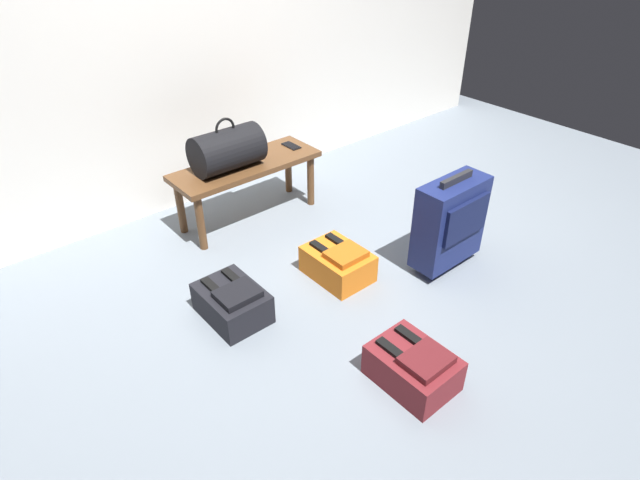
{
  "coord_description": "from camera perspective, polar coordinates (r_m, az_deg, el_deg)",
  "views": [
    {
      "loc": [
        -1.62,
        -1.63,
        1.9
      ],
      "look_at": [
        -0.02,
        0.25,
        0.25
      ],
      "focal_mm": 29.58,
      "sensor_mm": 36.0,
      "label": 1
    }
  ],
  "objects": [
    {
      "name": "ground_plane",
      "position": [
        2.98,
        3.44,
        -5.94
      ],
      "size": [
        6.6,
        6.6,
        0.0
      ],
      "primitive_type": "plane",
      "color": "slate"
    },
    {
      "name": "bench",
      "position": [
        3.54,
        -7.95,
        7.32
      ],
      "size": [
        1.0,
        0.36,
        0.41
      ],
      "color": "brown",
      "rests_on": "ground"
    },
    {
      "name": "duffel_bag_black",
      "position": [
        3.4,
        -10.01,
        9.62
      ],
      "size": [
        0.44,
        0.26,
        0.34
      ],
      "color": "black",
      "rests_on": "bench"
    },
    {
      "name": "cell_phone",
      "position": [
        3.73,
        -3.14,
        10.15
      ],
      "size": [
        0.07,
        0.14,
        0.01
      ],
      "color": "black",
      "rests_on": "bench"
    },
    {
      "name": "suitcase_upright_navy",
      "position": [
        3.12,
        13.9,
        1.96
      ],
      "size": [
        0.45,
        0.22,
        0.6
      ],
      "color": "navy",
      "rests_on": "ground"
    },
    {
      "name": "backpack_maroon",
      "position": [
        2.5,
        10.06,
        -13.37
      ],
      "size": [
        0.28,
        0.38,
        0.21
      ],
      "color": "maroon",
      "rests_on": "ground"
    },
    {
      "name": "backpack_dark",
      "position": [
        2.82,
        -9.45,
        -6.65
      ],
      "size": [
        0.28,
        0.38,
        0.21
      ],
      "color": "black",
      "rests_on": "ground"
    },
    {
      "name": "backpack_orange",
      "position": [
        3.06,
        1.96,
        -2.49
      ],
      "size": [
        0.28,
        0.38,
        0.21
      ],
      "color": "orange",
      "rests_on": "ground"
    }
  ]
}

